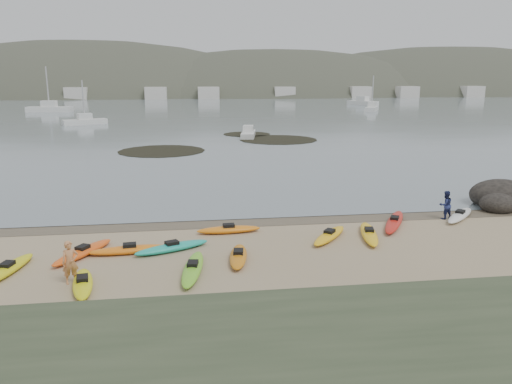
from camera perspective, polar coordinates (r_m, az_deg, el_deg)
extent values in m
plane|color=tan|center=(26.93, 0.00, -3.11)|extent=(600.00, 600.00, 0.00)
plane|color=brown|center=(26.65, 0.09, -3.28)|extent=(60.00, 60.00, 0.00)
plane|color=slate|center=(325.72, -7.45, 11.68)|extent=(1200.00, 1200.00, 0.00)
ellipsoid|color=yellow|center=(19.46, -19.19, -9.86)|extent=(1.20, 3.01, 0.34)
ellipsoid|color=red|center=(26.82, 15.53, -3.29)|extent=(2.84, 4.20, 0.34)
ellipsoid|color=yellow|center=(21.95, -26.51, -7.91)|extent=(1.49, 3.57, 0.34)
ellipsoid|color=yellow|center=(23.91, 8.39, -4.94)|extent=(2.60, 3.06, 0.34)
ellipsoid|color=#74CD29|center=(19.90, -7.23, -8.69)|extent=(1.24, 3.88, 0.34)
ellipsoid|color=orange|center=(24.58, -3.13, -4.31)|extent=(3.17, 0.86, 0.34)
ellipsoid|color=orange|center=(21.03, -2.03, -7.37)|extent=(1.13, 3.04, 0.34)
ellipsoid|color=yellow|center=(24.51, 12.79, -4.68)|extent=(1.54, 3.78, 0.34)
ellipsoid|color=#F85815|center=(22.76, -19.16, -6.49)|extent=(2.40, 3.48, 0.34)
ellipsoid|color=orange|center=(22.47, -14.22, -6.41)|extent=(3.57, 1.05, 0.34)
ellipsoid|color=#1BAC99|center=(22.38, -9.57, -6.26)|extent=(3.44, 2.05, 0.34)
ellipsoid|color=white|center=(29.18, 22.28, -2.49)|extent=(3.08, 3.09, 0.34)
imported|color=tan|center=(19.82, -20.47, -7.54)|extent=(0.70, 0.58, 1.63)
imported|color=navy|center=(28.64, 20.84, -1.40)|extent=(0.84, 0.70, 1.55)
ellipsoid|color=black|center=(33.25, 26.10, -0.83)|extent=(3.72, 2.90, 1.86)
ellipsoid|color=black|center=(31.68, 25.87, -1.62)|extent=(2.07, 1.86, 1.24)
cylinder|color=black|center=(52.08, -10.73, 4.61)|extent=(8.83, 8.83, 0.04)
cylinder|color=black|center=(60.50, 2.56, 5.98)|extent=(9.36, 9.36, 0.04)
cylinder|color=black|center=(66.16, -1.05, 6.60)|extent=(6.19, 6.19, 0.04)
cube|color=silver|center=(84.28, -18.97, 7.61)|extent=(6.92, 4.50, 0.94)
cube|color=silver|center=(62.93, -0.89, 6.61)|extent=(2.55, 5.83, 0.79)
cube|color=silver|center=(114.39, 13.10, 9.27)|extent=(5.25, 7.59, 1.04)
cube|color=silver|center=(116.41, -22.53, 8.74)|extent=(9.49, 3.47, 1.30)
cube|color=silver|center=(137.39, 12.09, 9.95)|extent=(6.60, 8.88, 1.24)
ellipsoid|color=#384235|center=(225.92, -18.54, 5.95)|extent=(220.00, 120.00, 80.00)
ellipsoid|color=#384235|center=(220.22, 2.22, 7.15)|extent=(200.00, 110.00, 68.00)
ellipsoid|color=#384235|center=(258.41, 20.84, 6.80)|extent=(230.00, 130.00, 76.00)
cube|color=beige|center=(174.98, -20.97, 10.46)|extent=(7.00, 5.00, 4.00)
cube|color=beige|center=(171.31, -12.99, 10.94)|extent=(7.00, 5.00, 4.00)
cube|color=beige|center=(170.97, -4.80, 11.22)|extent=(7.00, 5.00, 4.00)
cube|color=beige|center=(173.97, 3.27, 11.27)|extent=(7.00, 5.00, 4.00)
cube|color=beige|center=(180.15, 10.92, 11.12)|extent=(7.00, 5.00, 4.00)
cube|color=beige|center=(189.19, 17.95, 10.82)|extent=(7.00, 5.00, 4.00)
cube|color=beige|center=(200.71, 24.24, 10.41)|extent=(7.00, 5.00, 4.00)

